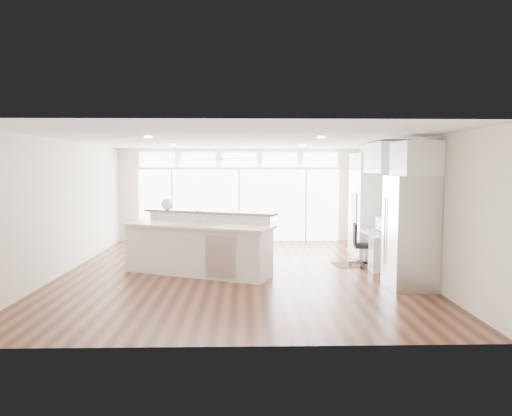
{
  "coord_description": "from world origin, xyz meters",
  "views": [
    {
      "loc": [
        0.19,
        -9.3,
        2.13
      ],
      "look_at": [
        0.41,
        0.6,
        1.27
      ],
      "focal_mm": 32.0,
      "sensor_mm": 36.0,
      "label": 1
    }
  ],
  "objects": [
    {
      "name": "monitor",
      "position": [
        3.05,
        0.3,
        0.95
      ],
      "size": [
        0.09,
        0.45,
        0.37
      ],
      "primitive_type": "cube",
      "rotation": [
        0.0,
        0.0,
        0.04
      ],
      "color": "black",
      "rests_on": "desk_nook"
    },
    {
      "name": "potted_plant",
      "position": [
        3.17,
        1.8,
        2.61
      ],
      "size": [
        0.29,
        0.31,
        0.22
      ],
      "primitive_type": "imported",
      "rotation": [
        0.0,
        0.0,
        0.12
      ],
      "color": "#355725",
      "rests_on": "oven_cabinet"
    },
    {
      "name": "fridge_cabinet",
      "position": [
        3.17,
        -1.35,
        2.3
      ],
      "size": [
        0.64,
        0.9,
        0.6
      ],
      "primitive_type": "cube",
      "color": "white",
      "rests_on": "wall_right"
    },
    {
      "name": "ceiling_fan",
      "position": [
        -0.5,
        2.8,
        2.48
      ],
      "size": [
        1.16,
        1.16,
        0.32
      ],
      "primitive_type": "cube",
      "color": "white",
      "rests_on": "ceiling"
    },
    {
      "name": "wall_right",
      "position": [
        3.5,
        0.0,
        1.35
      ],
      "size": [
        0.04,
        8.0,
        2.7
      ],
      "primitive_type": "cube",
      "color": "beige",
      "rests_on": "floor"
    },
    {
      "name": "office_chair",
      "position": [
        2.77,
        0.42,
        0.46
      ],
      "size": [
        0.53,
        0.5,
        0.93
      ],
      "primitive_type": "cube",
      "rotation": [
        0.0,
        0.0,
        -0.12
      ],
      "color": "black",
      "rests_on": "floor"
    },
    {
      "name": "oven_cabinet",
      "position": [
        3.17,
        1.8,
        1.25
      ],
      "size": [
        0.64,
        1.2,
        2.5
      ],
      "primitive_type": "cube",
      "color": "white",
      "rests_on": "floor"
    },
    {
      "name": "transom_row",
      "position": [
        0.0,
        3.94,
        2.38
      ],
      "size": [
        5.9,
        0.06,
        0.4
      ],
      "primitive_type": "cube",
      "color": "white",
      "rests_on": "wall_back"
    },
    {
      "name": "wall_front",
      "position": [
        0.0,
        -4.0,
        1.35
      ],
      "size": [
        7.0,
        0.04,
        2.7
      ],
      "primitive_type": "cube",
      "color": "beige",
      "rests_on": "floor"
    },
    {
      "name": "wall_back",
      "position": [
        0.0,
        4.0,
        1.35
      ],
      "size": [
        7.0,
        0.04,
        2.7
      ],
      "primitive_type": "cube",
      "color": "beige",
      "rests_on": "floor"
    },
    {
      "name": "kitchen_island",
      "position": [
        -0.79,
        -0.2,
        0.62
      ],
      "size": [
        3.32,
        2.29,
        1.24
      ],
      "primitive_type": "cube",
      "rotation": [
        0.0,
        0.0,
        -0.4
      ],
      "color": "white",
      "rests_on": "floor"
    },
    {
      "name": "upper_cabinets",
      "position": [
        3.17,
        0.3,
        2.35
      ],
      "size": [
        0.64,
        1.3,
        0.64
      ],
      "primitive_type": "cube",
      "color": "white",
      "rests_on": "wall_right"
    },
    {
      "name": "fishbowl",
      "position": [
        -1.51,
        0.54,
        1.36
      ],
      "size": [
        0.35,
        0.35,
        0.26
      ],
      "primitive_type": "sphere",
      "rotation": [
        0.0,
        0.0,
        -0.51
      ],
      "color": "white",
      "rests_on": "kitchen_island"
    },
    {
      "name": "desk_nook",
      "position": [
        3.13,
        0.3,
        0.38
      ],
      "size": [
        0.72,
        1.3,
        0.76
      ],
      "primitive_type": "cube",
      "color": "white",
      "rests_on": "floor"
    },
    {
      "name": "glass_wall",
      "position": [
        0.0,
        3.94,
        1.05
      ],
      "size": [
        5.8,
        0.06,
        2.08
      ],
      "primitive_type": "cube",
      "color": "white",
      "rests_on": "wall_back"
    },
    {
      "name": "desk_window",
      "position": [
        3.46,
        0.3,
        1.55
      ],
      "size": [
        0.04,
        0.85,
        0.85
      ],
      "primitive_type": "cube",
      "color": "white",
      "rests_on": "wall_right"
    },
    {
      "name": "refrigerator",
      "position": [
        3.11,
        -1.35,
        1.0
      ],
      "size": [
        0.76,
        0.9,
        2.0
      ],
      "primitive_type": "cube",
      "color": "silver",
      "rests_on": "floor"
    },
    {
      "name": "rug",
      "position": [
        2.58,
        0.62,
        0.01
      ],
      "size": [
        0.97,
        0.78,
        0.01
      ],
      "primitive_type": "cube",
      "rotation": [
        0.0,
        0.0,
        0.2
      ],
      "color": "#3D2113",
      "rests_on": "floor"
    },
    {
      "name": "ceiling",
      "position": [
        0.0,
        0.0,
        2.7
      ],
      "size": [
        7.0,
        8.0,
        0.02
      ],
      "primitive_type": "cube",
      "color": "white",
      "rests_on": "wall_back"
    },
    {
      "name": "wall_left",
      "position": [
        -3.5,
        0.0,
        1.35
      ],
      "size": [
        0.04,
        8.0,
        2.7
      ],
      "primitive_type": "cube",
      "color": "beige",
      "rests_on": "floor"
    },
    {
      "name": "recessed_lights",
      "position": [
        0.0,
        0.2,
        2.68
      ],
      "size": [
        3.4,
        3.0,
        0.02
      ],
      "primitive_type": "cube",
      "color": "beige",
      "rests_on": "ceiling"
    },
    {
      "name": "framed_photos",
      "position": [
        3.46,
        0.92,
        1.4
      ],
      "size": [
        0.06,
        0.22,
        0.8
      ],
      "primitive_type": "cube",
      "color": "black",
      "rests_on": "wall_right"
    },
    {
      "name": "floor",
      "position": [
        0.0,
        0.0,
        -0.01
      ],
      "size": [
        7.0,
        8.0,
        0.02
      ],
      "primitive_type": "cube",
      "color": "#3B1C12",
      "rests_on": "ground"
    },
    {
      "name": "keyboard",
      "position": [
        2.88,
        0.3,
        0.77
      ],
      "size": [
        0.17,
        0.32,
        0.02
      ],
      "primitive_type": "cube",
      "rotation": [
        0.0,
        0.0,
        -0.17
      ],
      "color": "white",
      "rests_on": "desk_nook"
    }
  ]
}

